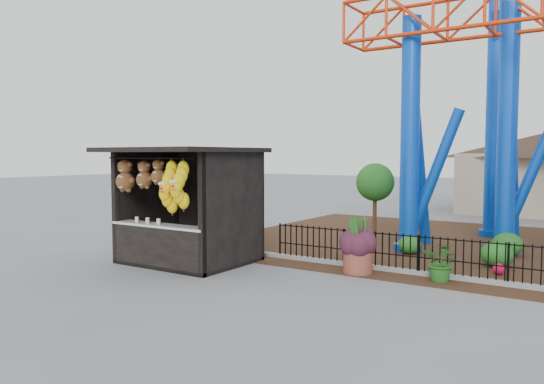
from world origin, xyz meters
The scene contains 9 objects.
ground centered at (0.00, 0.00, 0.00)m, with size 120.00×120.00×0.00m, color slate.
mulch_bed centered at (4.00, 8.00, 0.01)m, with size 18.00×12.00×0.02m, color #331E11.
curb centered at (4.00, 3.00, 0.06)m, with size 18.00×0.18×0.12m, color gray.
prize_booth centered at (-2.99, 0.91, 1.53)m, with size 3.50×3.40×3.12m.
picket_fence centered at (4.90, 3.00, 0.50)m, with size 12.20×0.06×1.00m, color black, non-canonical shape.
terracotta_planter centered at (1.46, 2.41, 0.33)m, with size 0.72×0.72×0.65m, color brown.
planter_foliage centered at (1.46, 2.41, 0.97)m, with size 0.70×0.70×0.64m, color #381624.
potted_plant centered at (3.45, 2.64, 0.46)m, with size 0.83×0.72×0.92m, color #195117.
landscaping centered at (4.47, 5.69, 0.31)m, with size 8.90×3.65×0.68m.
Camera 1 is at (6.79, -9.57, 2.93)m, focal length 35.00 mm.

